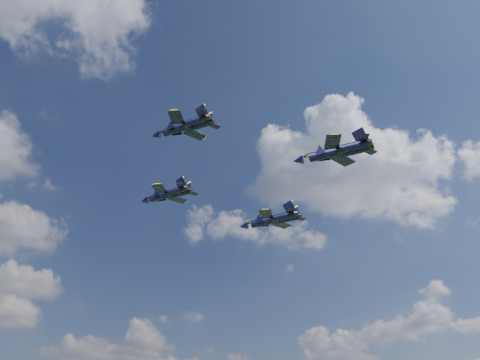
% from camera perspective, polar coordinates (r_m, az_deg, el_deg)
% --- Properties ---
extents(jet_lead, '(11.15, 15.37, 3.66)m').
position_cam_1_polar(jet_lead, '(112.23, -9.67, -1.94)').
color(jet_lead, black).
extents(jet_left, '(10.17, 13.87, 3.33)m').
position_cam_1_polar(jet_left, '(87.27, -7.83, 6.20)').
color(jet_left, black).
extents(jet_right, '(12.84, 17.74, 4.22)m').
position_cam_1_polar(jet_right, '(116.75, 2.88, -5.06)').
color(jet_right, black).
extents(jet_slot, '(12.30, 16.65, 4.02)m').
position_cam_1_polar(jet_slot, '(93.42, 10.27, 3.14)').
color(jet_slot, black).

